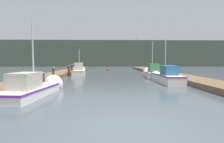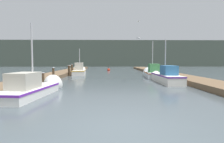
% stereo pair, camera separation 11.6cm
% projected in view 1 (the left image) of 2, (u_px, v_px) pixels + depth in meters
% --- Properties ---
extents(ground_plane, '(200.00, 200.00, 0.00)m').
position_uv_depth(ground_plane, '(130.00, 132.00, 4.43)').
color(ground_plane, '#424C51').
extents(dock_left, '(2.50, 40.00, 0.37)m').
position_uv_depth(dock_left, '(56.00, 75.00, 20.21)').
color(dock_left, brown).
rests_on(dock_left, ground_plane).
extents(dock_right, '(2.50, 40.00, 0.37)m').
position_uv_depth(dock_right, '(168.00, 74.00, 20.55)').
color(dock_right, brown).
rests_on(dock_right, ground_plane).
extents(distant_shore_ridge, '(120.00, 16.00, 7.99)m').
position_uv_depth(distant_shore_ridge, '(109.00, 54.00, 60.43)').
color(distant_shore_ridge, '#424C42').
rests_on(distant_shore_ridge, ground_plane).
extents(fishing_boat_0, '(1.82, 4.86, 4.13)m').
position_uv_depth(fishing_boat_0, '(36.00, 88.00, 9.18)').
color(fishing_boat_0, silver).
rests_on(fishing_boat_0, ground_plane).
extents(fishing_boat_1, '(1.37, 5.60, 3.87)m').
position_uv_depth(fishing_boat_1, '(164.00, 76.00, 14.88)').
color(fishing_boat_1, silver).
rests_on(fishing_boat_1, ground_plane).
extents(fishing_boat_2, '(1.94, 5.42, 4.29)m').
position_uv_depth(fishing_boat_2, '(152.00, 73.00, 19.29)').
color(fishing_boat_2, silver).
rests_on(fishing_boat_2, ground_plane).
extents(fishing_boat_3, '(1.98, 6.19, 3.74)m').
position_uv_depth(fishing_boat_3, '(79.00, 71.00, 23.50)').
color(fishing_boat_3, silver).
rests_on(fishing_boat_3, ground_plane).
extents(mooring_piling_0, '(0.23, 0.23, 1.19)m').
position_uv_depth(mooring_piling_0, '(53.00, 74.00, 15.85)').
color(mooring_piling_0, '#473523').
rests_on(mooring_piling_0, ground_plane).
extents(mooring_piling_1, '(0.35, 0.35, 1.27)m').
position_uv_depth(mooring_piling_1, '(69.00, 70.00, 20.73)').
color(mooring_piling_1, '#473523').
rests_on(mooring_piling_1, ground_plane).
extents(mooring_piling_2, '(0.28, 0.28, 1.33)m').
position_uv_depth(mooring_piling_2, '(72.00, 69.00, 23.15)').
color(mooring_piling_2, '#473523').
rests_on(mooring_piling_2, ground_plane).
extents(mooring_piling_3, '(0.24, 0.24, 0.94)m').
position_uv_depth(mooring_piling_3, '(43.00, 79.00, 12.79)').
color(mooring_piling_3, '#473523').
rests_on(mooring_piling_3, ground_plane).
extents(channel_buoy, '(0.52, 0.52, 1.02)m').
position_uv_depth(channel_buoy, '(108.00, 70.00, 31.43)').
color(channel_buoy, red).
rests_on(channel_buoy, ground_plane).
extents(seagull_lead, '(0.31, 0.56, 0.12)m').
position_uv_depth(seagull_lead, '(138.00, 22.00, 18.30)').
color(seagull_lead, white).
extents(seagull_1, '(0.54, 0.36, 0.12)m').
position_uv_depth(seagull_1, '(139.00, 38.00, 14.59)').
color(seagull_1, white).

